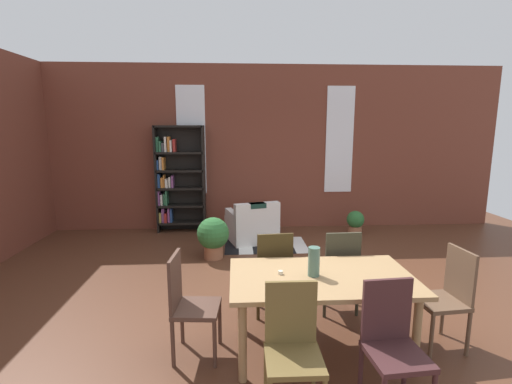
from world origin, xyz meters
name	(u,v)px	position (x,y,z in m)	size (l,w,h in m)	color
ground_plane	(291,309)	(0.00, 0.00, 0.00)	(10.91, 10.91, 0.00)	#573220
back_wall_brick	(266,148)	(0.00, 3.53, 1.61)	(9.39, 0.12, 3.22)	brown
window_pane_0	(191,140)	(-1.47, 3.46, 1.77)	(0.55, 0.02, 2.10)	white
window_pane_1	(339,140)	(1.47, 3.46, 1.77)	(0.55, 0.02, 2.10)	white
dining_table	(321,284)	(0.14, -0.78, 0.65)	(1.64, 0.95, 0.74)	#A17D52
vase_on_table	(314,262)	(0.07, -0.78, 0.87)	(0.10, 0.10, 0.26)	#4C7266
tealight_candle_0	(282,283)	(-0.24, -0.96, 0.75)	(0.04, 0.04, 0.03)	silver
tealight_candle_1	(280,272)	(-0.22, -0.73, 0.75)	(0.04, 0.04, 0.03)	silver
dining_chair_head_left	(188,302)	(-1.05, -0.77, 0.51)	(0.43, 0.43, 0.95)	#50352A
dining_chair_near_right	(392,342)	(0.50, -1.48, 0.51)	(0.43, 0.43, 0.95)	#412223
dining_chair_head_right	(447,295)	(1.33, -0.77, 0.51)	(0.43, 0.43, 0.95)	brown
dining_chair_far_right	(339,268)	(0.51, -0.07, 0.51)	(0.41, 0.41, 0.95)	#343224
dining_chair_near_left	(293,345)	(-0.23, -1.48, 0.51)	(0.41, 0.41, 0.95)	brown
dining_chair_far_left	(273,270)	(-0.22, -0.07, 0.51)	(0.43, 0.43, 0.95)	#372B14
bookshelf_tall	(177,179)	(-1.75, 3.29, 1.04)	(0.94, 0.28, 2.06)	black
armchair_white	(252,226)	(-0.32, 2.57, 0.28)	(0.99, 0.99, 0.75)	silver
potted_plant_by_shelf	(213,236)	(-0.98, 1.71, 0.37)	(0.50, 0.50, 0.65)	#9E6042
potted_plant_corner	(355,222)	(1.67, 2.85, 0.24)	(0.33, 0.33, 0.46)	#9E6042
striped_rug	(266,245)	(-0.10, 2.28, 0.00)	(1.41, 0.90, 0.01)	black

